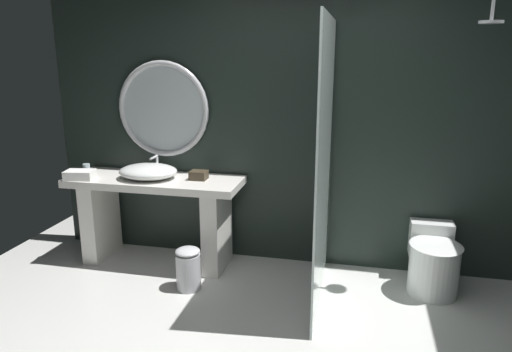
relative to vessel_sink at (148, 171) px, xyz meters
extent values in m
cube|color=#1E2823|center=(1.34, 0.38, 0.41)|extent=(4.80, 0.10, 2.60)
cube|color=silver|center=(0.05, 0.02, -0.10)|extent=(1.61, 0.57, 0.07)
cube|color=silver|center=(-0.54, 0.02, -0.51)|extent=(0.15, 0.48, 0.76)
cube|color=silver|center=(0.64, 0.02, -0.51)|extent=(0.15, 0.48, 0.76)
ellipsoid|color=white|center=(0.00, 0.00, 0.00)|extent=(0.54, 0.44, 0.13)
cylinder|color=silver|center=(0.00, 0.20, 0.02)|extent=(0.02, 0.02, 0.18)
cylinder|color=silver|center=(0.00, 0.13, 0.10)|extent=(0.02, 0.14, 0.02)
cylinder|color=silver|center=(-0.62, -0.01, -0.01)|extent=(0.07, 0.07, 0.10)
cube|color=#3D3323|center=(0.46, 0.07, -0.03)|extent=(0.15, 0.13, 0.08)
torus|color=silver|center=(0.05, 0.29, 0.53)|extent=(0.90, 0.05, 0.90)
cylinder|color=#B2BCC1|center=(0.05, 0.30, 0.53)|extent=(0.82, 0.01, 0.82)
cube|color=silver|center=(1.61, -0.31, 0.21)|extent=(0.02, 1.28, 2.20)
cylinder|color=silver|center=(2.73, -0.07, 1.26)|extent=(0.17, 0.17, 0.02)
cylinder|color=white|center=(2.52, -0.06, -0.68)|extent=(0.40, 0.40, 0.42)
ellipsoid|color=white|center=(2.52, -0.06, -0.46)|extent=(0.42, 0.46, 0.02)
cube|color=white|center=(2.52, 0.22, -0.52)|extent=(0.35, 0.18, 0.32)
cylinder|color=silver|center=(0.52, -0.44, -0.73)|extent=(0.21, 0.21, 0.31)
ellipsoid|color=silver|center=(0.52, -0.44, -0.55)|extent=(0.21, 0.21, 0.06)
cube|color=white|center=(-0.59, -0.16, -0.02)|extent=(0.28, 0.21, 0.08)
camera|label=1|loc=(1.87, -3.83, 1.04)|focal=32.92mm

